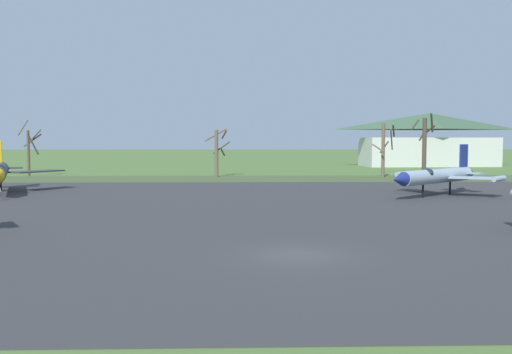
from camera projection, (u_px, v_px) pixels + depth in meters
ground_plane at (298, 256)px, 23.01m from camera, size 600.00×600.00×0.00m
asphalt_apron at (275, 210)px, 38.28m from camera, size 87.50×51.05×0.05m
grass_verge_strip at (260, 179)px, 69.73m from camera, size 147.50×12.00×0.06m
jet_fighter_front_right at (436, 176)px, 47.49m from camera, size 10.76×10.47×4.48m
bare_tree_far_left at (29, 149)px, 74.71m from camera, size 2.86×2.93×7.66m
bare_tree_left_of_center at (218, 150)px, 73.71m from camera, size 3.47×2.99×6.50m
bare_tree_center at (384, 148)px, 71.89m from camera, size 3.17×2.59×7.09m
bare_tree_right_of_center at (424, 143)px, 76.39m from camera, size 3.50×3.42×8.61m
visitor_building at (428, 140)px, 105.80m from camera, size 26.50×11.23×10.10m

